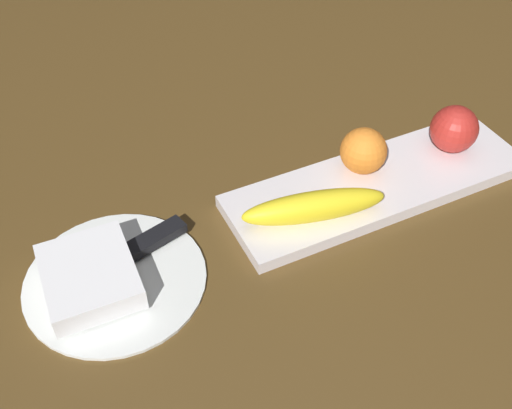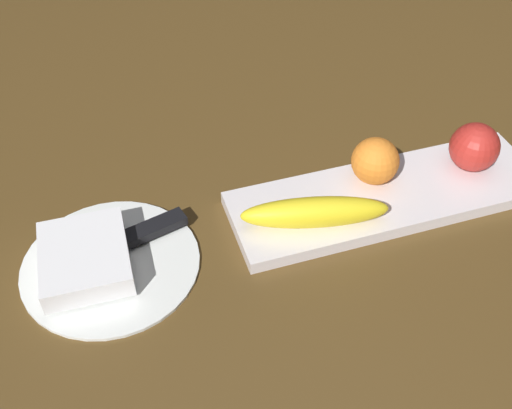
{
  "view_description": "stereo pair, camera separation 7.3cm",
  "coord_description": "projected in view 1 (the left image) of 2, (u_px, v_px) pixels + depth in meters",
  "views": [
    {
      "loc": [
        0.4,
        0.45,
        0.56
      ],
      "look_at": [
        0.17,
        -0.02,
        0.05
      ],
      "focal_mm": 42.17,
      "sensor_mm": 36.0,
      "label": 1
    },
    {
      "loc": [
        0.33,
        0.48,
        0.56
      ],
      "look_at": [
        0.17,
        -0.02,
        0.05
      ],
      "focal_mm": 42.17,
      "sensor_mm": 36.0,
      "label": 2
    }
  ],
  "objects": [
    {
      "name": "banana",
      "position": [
        315.0,
        208.0,
        0.74
      ],
      "size": [
        0.19,
        0.08,
        0.04
      ],
      "primitive_type": "ellipsoid",
      "rotation": [
        0.0,
        0.0,
        -0.23
      ],
      "color": "yellow",
      "rests_on": "fruit_tray"
    },
    {
      "name": "orange_near_apple",
      "position": [
        364.0,
        151.0,
        0.81
      ],
      "size": [
        0.06,
        0.06,
        0.06
      ],
      "primitive_type": "sphere",
      "color": "orange",
      "rests_on": "fruit_tray"
    },
    {
      "name": "dinner_plate",
      "position": [
        115.0,
        279.0,
        0.71
      ],
      "size": [
        0.21,
        0.21,
        0.01
      ],
      "primitive_type": "cylinder",
      "color": "white",
      "rests_on": "ground_plane"
    },
    {
      "name": "fruit_tray",
      "position": [
        378.0,
        184.0,
        0.82
      ],
      "size": [
        0.42,
        0.13,
        0.02
      ],
      "primitive_type": "cube",
      "color": "white",
      "rests_on": "ground_plane"
    },
    {
      "name": "apple",
      "position": [
        454.0,
        129.0,
        0.84
      ],
      "size": [
        0.07,
        0.07,
        0.07
      ],
      "primitive_type": "sphere",
      "color": "red",
      "rests_on": "fruit_tray"
    },
    {
      "name": "knife",
      "position": [
        141.0,
        246.0,
        0.73
      ],
      "size": [
        0.18,
        0.07,
        0.01
      ],
      "rotation": [
        0.0,
        0.0,
        0.25
      ],
      "color": "silver",
      "rests_on": "dinner_plate"
    },
    {
      "name": "folded_napkin",
      "position": [
        90.0,
        276.0,
        0.69
      ],
      "size": [
        0.11,
        0.12,
        0.03
      ],
      "primitive_type": "cube",
      "rotation": [
        0.0,
        0.0,
        -0.03
      ],
      "color": "white",
      "rests_on": "dinner_plate"
    },
    {
      "name": "ground_plane",
      "position": [
        381.0,
        202.0,
        0.81
      ],
      "size": [
        2.4,
        2.4,
        0.0
      ],
      "primitive_type": "plane",
      "color": "#533A1A"
    }
  ]
}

